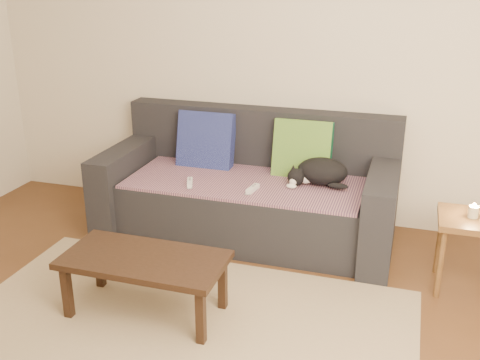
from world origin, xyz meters
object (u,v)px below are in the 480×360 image
(sofa, at_px, (249,193))
(coffee_table, at_px, (144,264))
(cat, at_px, (320,172))
(side_table, at_px, (470,230))
(wii_remote_b, at_px, (253,189))
(wii_remote_a, at_px, (190,183))

(sofa, relative_size, coffee_table, 2.32)
(sofa, height_order, cat, sofa)
(side_table, bearing_deg, wii_remote_b, 175.61)
(sofa, relative_size, wii_remote_b, 14.00)
(side_table, distance_m, coffee_table, 1.92)
(sofa, bearing_deg, side_table, -14.03)
(cat, relative_size, side_table, 0.91)
(wii_remote_a, xyz_separation_m, coffee_table, (0.10, -0.92, -0.14))
(wii_remote_b, height_order, side_table, side_table)
(sofa, xyz_separation_m, cat, (0.52, 0.00, 0.22))
(cat, bearing_deg, wii_remote_a, -155.69)
(wii_remote_b, bearing_deg, wii_remote_a, 101.11)
(side_table, xyz_separation_m, coffee_table, (-1.73, -0.83, -0.08))
(side_table, bearing_deg, cat, 158.99)
(coffee_table, bearing_deg, wii_remote_a, 96.29)
(coffee_table, bearing_deg, cat, 57.86)
(side_table, height_order, coffee_table, side_table)
(sofa, height_order, side_table, sofa)
(sofa, height_order, wii_remote_a, sofa)
(cat, xyz_separation_m, wii_remote_b, (-0.41, -0.27, -0.07))
(cat, height_order, wii_remote_b, cat)
(cat, distance_m, side_table, 1.05)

